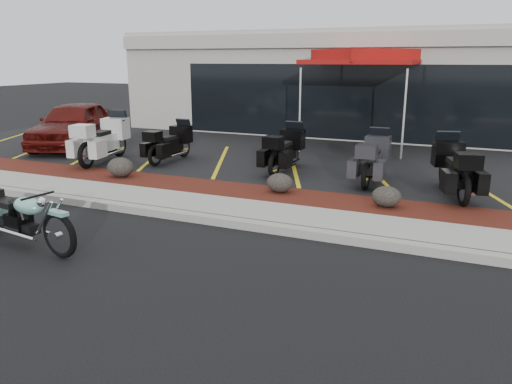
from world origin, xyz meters
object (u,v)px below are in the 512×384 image
at_px(popup_canopy, 363,58).
at_px(traffic_cone, 287,143).
at_px(hero_cruiser, 59,228).
at_px(touring_white, 118,133).
at_px(parked_car, 74,124).

bearing_deg(popup_canopy, traffic_cone, -141.06).
distance_m(hero_cruiser, touring_white, 7.58).
xyz_separation_m(touring_white, popup_canopy, (6.21, 4.50, 2.14)).
height_order(hero_cruiser, traffic_cone, hero_cruiser).
height_order(touring_white, popup_canopy, popup_canopy).
bearing_deg(hero_cruiser, traffic_cone, 97.42).
bearing_deg(touring_white, parked_car, 61.65).
distance_m(hero_cruiser, traffic_cone, 9.56).
xyz_separation_m(traffic_cone, popup_canopy, (2.02, 1.42, 2.62)).
xyz_separation_m(parked_car, popup_canopy, (8.66, 3.65, 2.09)).
height_order(parked_car, traffic_cone, parked_car).
distance_m(parked_car, traffic_cone, 7.03).
xyz_separation_m(touring_white, parked_car, (-2.45, 0.85, 0.04)).
xyz_separation_m(touring_white, traffic_cone, (4.19, 3.08, -0.48)).
relative_size(hero_cruiser, popup_canopy, 0.78).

